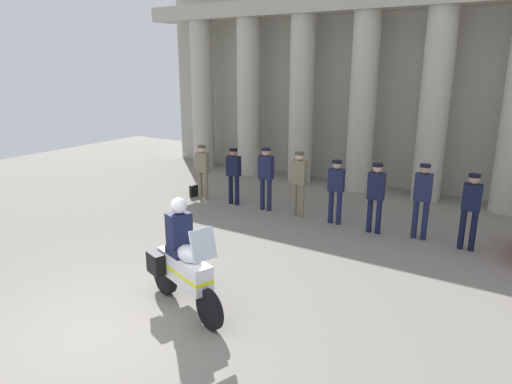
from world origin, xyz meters
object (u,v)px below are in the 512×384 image
(officer_in_row_6, at_px, (422,195))
(motorcycle_with_rider, at_px, (182,263))
(officer_in_row_4, at_px, (336,187))
(briefcase_on_ground, at_px, (194,191))
(officer_in_row_7, at_px, (471,206))
(officer_in_row_5, at_px, (376,193))
(officer_in_row_2, at_px, (266,174))
(officer_in_row_0, at_px, (202,168))
(officer_in_row_3, at_px, (299,179))
(officer_in_row_1, at_px, (234,172))

(officer_in_row_6, xyz_separation_m, motorcycle_with_rider, (-2.50, -5.29, -0.25))
(officer_in_row_4, bearing_deg, officer_in_row_6, 175.12)
(officer_in_row_4, distance_m, briefcase_on_ground, 4.65)
(officer_in_row_6, height_order, officer_in_row_7, officer_in_row_6)
(officer_in_row_5, distance_m, officer_in_row_7, 2.05)
(officer_in_row_5, height_order, briefcase_on_ground, officer_in_row_5)
(officer_in_row_2, bearing_deg, officer_in_row_7, 172.68)
(officer_in_row_0, bearing_deg, officer_in_row_6, 174.33)
(officer_in_row_5, relative_size, officer_in_row_6, 0.96)
(officer_in_row_5, distance_m, motorcycle_with_rider, 5.33)
(officer_in_row_3, bearing_deg, officer_in_row_4, 172.23)
(officer_in_row_0, height_order, officer_in_row_4, officer_in_row_4)
(officer_in_row_1, distance_m, officer_in_row_5, 4.15)
(officer_in_row_6, relative_size, briefcase_on_ground, 4.89)
(officer_in_row_2, xyz_separation_m, motorcycle_with_rider, (1.60, -5.23, -0.23))
(officer_in_row_3, height_order, officer_in_row_7, officer_in_row_3)
(officer_in_row_0, distance_m, officer_in_row_4, 4.20)
(officer_in_row_7, bearing_deg, officer_in_row_1, -6.98)
(officer_in_row_0, distance_m, officer_in_row_6, 6.26)
(officer_in_row_3, xyz_separation_m, officer_in_row_7, (4.14, -0.05, -0.02))
(officer_in_row_0, height_order, motorcycle_with_rider, motorcycle_with_rider)
(officer_in_row_6, distance_m, officer_in_row_7, 1.04)
(officer_in_row_1, height_order, officer_in_row_3, officer_in_row_3)
(officer_in_row_2, bearing_deg, officer_in_row_0, -5.08)
(officer_in_row_3, bearing_deg, motorcycle_with_rider, 89.75)
(officer_in_row_0, height_order, officer_in_row_6, officer_in_row_6)
(briefcase_on_ground, bearing_deg, officer_in_row_0, -4.91)
(officer_in_row_1, distance_m, motorcycle_with_rider, 5.84)
(briefcase_on_ground, bearing_deg, officer_in_row_7, -0.02)
(officer_in_row_1, xyz_separation_m, motorcycle_with_rider, (2.66, -5.20, -0.16))
(officer_in_row_0, bearing_deg, officer_in_row_7, 173.34)
(officer_in_row_1, relative_size, officer_in_row_2, 0.94)
(officer_in_row_3, height_order, motorcycle_with_rider, motorcycle_with_rider)
(officer_in_row_1, relative_size, officer_in_row_4, 1.00)
(officer_in_row_4, xyz_separation_m, officer_in_row_6, (2.06, 0.07, 0.08))
(officer_in_row_2, distance_m, motorcycle_with_rider, 5.47)
(motorcycle_with_rider, bearing_deg, officer_in_row_2, 126.29)
(officer_in_row_0, relative_size, briefcase_on_ground, 4.47)
(officer_in_row_4, distance_m, officer_in_row_7, 3.09)
(officer_in_row_3, distance_m, officer_in_row_4, 1.05)
(officer_in_row_2, bearing_deg, officer_in_row_1, -5.32)
(officer_in_row_4, height_order, officer_in_row_5, officer_in_row_5)
(officer_in_row_3, height_order, officer_in_row_4, officer_in_row_3)
(officer_in_row_7, distance_m, briefcase_on_ground, 7.72)
(officer_in_row_6, bearing_deg, officer_in_row_5, 3.28)
(officer_in_row_1, bearing_deg, officer_in_row_6, 174.15)
(officer_in_row_1, relative_size, officer_in_row_7, 0.96)
(officer_in_row_1, xyz_separation_m, officer_in_row_2, (1.05, 0.03, 0.07))
(officer_in_row_7, relative_size, motorcycle_with_rider, 0.84)
(officer_in_row_0, height_order, briefcase_on_ground, officer_in_row_0)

